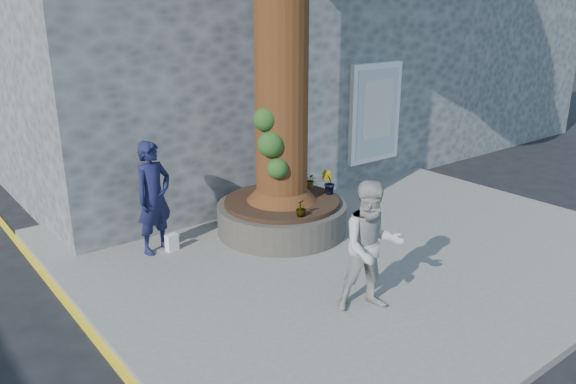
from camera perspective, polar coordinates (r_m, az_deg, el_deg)
ground at (r=8.35m, az=3.44°, el=-10.15°), size 120.00×120.00×0.00m
pavement at (r=9.91m, az=6.16°, el=-5.05°), size 9.00×8.00×0.12m
yellow_line at (r=7.82m, az=-19.40°, el=-13.42°), size 0.10×30.00×0.01m
stone_shop at (r=14.68m, az=-7.98°, el=15.04°), size 10.30×8.30×6.30m
neighbour_shop at (r=19.96m, az=12.99°, el=15.17°), size 6.00×8.00×6.00m
planter at (r=10.05m, az=-0.62°, el=-2.42°), size 2.30×2.30×0.60m
man at (r=9.29m, az=-13.49°, el=-0.54°), size 0.77×0.61×1.86m
woman at (r=7.40m, az=8.50°, el=-5.54°), size 1.08×0.99×1.78m
shopping_bag at (r=9.52m, az=-11.72°, el=-5.04°), size 0.22×0.15×0.28m
plant_a at (r=10.97m, az=-0.18°, el=2.05°), size 0.22×0.21×0.35m
plant_b at (r=10.19m, az=4.11°, el=0.97°), size 0.32×0.33×0.44m
plant_c at (r=9.11m, az=1.32°, el=-1.61°), size 0.19×0.19×0.30m
plant_d at (r=10.57m, az=2.28°, el=1.22°), size 0.30×0.31×0.29m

